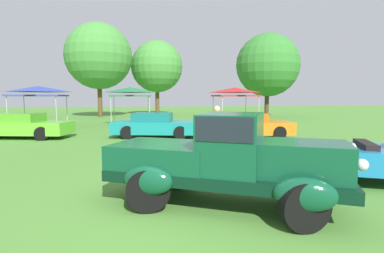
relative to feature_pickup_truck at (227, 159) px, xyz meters
name	(u,v)px	position (x,y,z in m)	size (l,w,h in m)	color
ground_plane	(186,204)	(-0.72, 0.20, -0.87)	(120.00, 120.00, 0.00)	#4C8433
feature_pickup_truck	(227,159)	(0.00, 0.00, 0.00)	(4.44, 3.26, 1.70)	black
show_car_lime	(23,126)	(-7.19, 10.59, -0.27)	(4.68, 2.61, 1.22)	#60C62D
show_car_teal	(155,125)	(-0.79, 9.78, -0.27)	(4.50, 2.59, 1.22)	teal
show_car_orange	(249,126)	(3.72, 8.74, -0.27)	(4.13, 2.01, 1.22)	orange
spectator_near_truck	(217,128)	(1.14, 5.10, 0.05)	(0.44, 0.46, 1.69)	#383838
canopy_tent_left_field	(38,90)	(-7.94, 15.67, 1.56)	(3.06, 3.06, 2.71)	#B7B7BC
canopy_tent_center_field	(131,91)	(-2.16, 16.75, 1.56)	(2.82, 2.82, 2.71)	#B7B7BC
canopy_tent_right_field	(235,91)	(5.43, 16.27, 1.56)	(2.97, 2.97, 2.71)	#B7B7BC
treeline_far_left	(99,56)	(-5.44, 26.22, 5.16)	(6.52, 6.52, 9.30)	brown
treeline_mid_left	(157,67)	(0.43, 28.74, 4.50)	(5.69, 5.69, 8.22)	brown
treeline_center	(268,65)	(11.48, 24.30, 4.39)	(6.43, 6.43, 8.48)	#47331E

